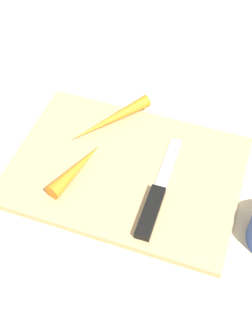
# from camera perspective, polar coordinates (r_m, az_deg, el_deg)

# --- Properties ---
(ground_plane) EXTENTS (1.40, 1.40, 0.00)m
(ground_plane) POSITION_cam_1_polar(r_m,az_deg,el_deg) (0.71, -0.00, -0.60)
(ground_plane) COLOR #C6B793
(cutting_board) EXTENTS (0.36, 0.26, 0.01)m
(cutting_board) POSITION_cam_1_polar(r_m,az_deg,el_deg) (0.71, -0.00, -0.30)
(cutting_board) COLOR tan
(cutting_board) RESTS_ON ground_plane
(knife) EXTENTS (0.02, 0.20, 0.01)m
(knife) POSITION_cam_1_polar(r_m,az_deg,el_deg) (0.65, 3.51, -4.80)
(knife) COLOR #B7B7BC
(knife) RESTS_ON cutting_board
(carrot_long) EXTENTS (0.11, 0.14, 0.02)m
(carrot_long) POSITION_cam_1_polar(r_m,az_deg,el_deg) (0.76, -1.98, 6.27)
(carrot_long) COLOR orange
(carrot_long) RESTS_ON cutting_board
(carrot_short) EXTENTS (0.06, 0.12, 0.02)m
(carrot_short) POSITION_cam_1_polar(r_m,az_deg,el_deg) (0.69, -6.40, -0.04)
(carrot_short) COLOR orange
(carrot_short) RESTS_ON cutting_board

